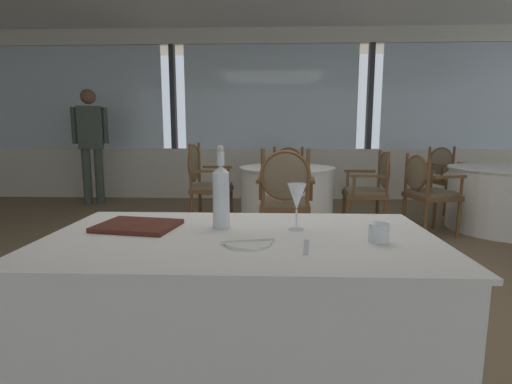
{
  "coord_description": "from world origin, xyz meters",
  "views": [
    {
      "loc": [
        -0.0,
        -2.86,
        1.15
      ],
      "look_at": [
        -0.06,
        -1.26,
        0.9
      ],
      "focal_mm": 27.01,
      "sensor_mm": 36.0,
      "label": 1
    }
  ],
  "objects_px": {
    "menu_book": "(138,226)",
    "dining_chair_0_0": "(373,184)",
    "dining_chair_0_2": "(204,178)",
    "diner_person_0": "(91,139)",
    "dining_chair_1_2": "(426,187)",
    "dining_chair_1_1": "(446,173)",
    "dining_chair_0_3": "(285,193)",
    "water_bottle": "(221,195)",
    "dining_chair_0_1": "(288,174)",
    "wine_glass": "(297,198)",
    "side_plate": "(249,242)",
    "water_tumbler": "(379,233)"
  },
  "relations": [
    {
      "from": "menu_book",
      "to": "dining_chair_0_0",
      "type": "relative_size",
      "value": 0.35
    },
    {
      "from": "side_plate",
      "to": "dining_chair_0_1",
      "type": "xyz_separation_m",
      "value": [
        0.34,
        4.09,
        -0.2
      ]
    },
    {
      "from": "diner_person_0",
      "to": "water_bottle",
      "type": "bearing_deg",
      "value": -170.34
    },
    {
      "from": "side_plate",
      "to": "dining_chair_0_1",
      "type": "relative_size",
      "value": 0.2
    },
    {
      "from": "dining_chair_0_0",
      "to": "dining_chair_1_1",
      "type": "xyz_separation_m",
      "value": [
        1.33,
        1.12,
        0.01
      ]
    },
    {
      "from": "water_bottle",
      "to": "dining_chair_0_1",
      "type": "distance_m",
      "value": 3.89
    },
    {
      "from": "wine_glass",
      "to": "dining_chair_1_1",
      "type": "distance_m",
      "value": 4.63
    },
    {
      "from": "wine_glass",
      "to": "water_tumbler",
      "type": "xyz_separation_m",
      "value": [
        0.3,
        -0.17,
        -0.1
      ]
    },
    {
      "from": "wine_glass",
      "to": "diner_person_0",
      "type": "distance_m",
      "value": 5.23
    },
    {
      "from": "dining_chair_0_3",
      "to": "dining_chair_1_2",
      "type": "relative_size",
      "value": 1.11
    },
    {
      "from": "menu_book",
      "to": "diner_person_0",
      "type": "relative_size",
      "value": 0.18
    },
    {
      "from": "dining_chair_0_1",
      "to": "diner_person_0",
      "type": "xyz_separation_m",
      "value": [
        -3.06,
        0.47,
        0.49
      ]
    },
    {
      "from": "water_bottle",
      "to": "dining_chair_1_1",
      "type": "bearing_deg",
      "value": 55.28
    },
    {
      "from": "water_bottle",
      "to": "dining_chair_1_2",
      "type": "height_order",
      "value": "water_bottle"
    },
    {
      "from": "water_bottle",
      "to": "dining_chair_1_1",
      "type": "xyz_separation_m",
      "value": [
        2.72,
        3.93,
        -0.33
      ]
    },
    {
      "from": "diner_person_0",
      "to": "dining_chair_1_2",
      "type": "bearing_deg",
      "value": -131.8
    },
    {
      "from": "wine_glass",
      "to": "dining_chair_0_3",
      "type": "height_order",
      "value": "dining_chair_0_3"
    },
    {
      "from": "side_plate",
      "to": "wine_glass",
      "type": "relative_size",
      "value": 0.91
    },
    {
      "from": "side_plate",
      "to": "dining_chair_1_2",
      "type": "height_order",
      "value": "dining_chair_1_2"
    },
    {
      "from": "dining_chair_0_0",
      "to": "dining_chair_0_2",
      "type": "height_order",
      "value": "dining_chair_0_2"
    },
    {
      "from": "side_plate",
      "to": "menu_book",
      "type": "height_order",
      "value": "menu_book"
    },
    {
      "from": "dining_chair_0_1",
      "to": "dining_chair_0_2",
      "type": "relative_size",
      "value": 0.92
    },
    {
      "from": "side_plate",
      "to": "wine_glass",
      "type": "height_order",
      "value": "wine_glass"
    },
    {
      "from": "water_bottle",
      "to": "dining_chair_0_0",
      "type": "distance_m",
      "value": 3.15
    },
    {
      "from": "menu_book",
      "to": "dining_chair_1_2",
      "type": "xyz_separation_m",
      "value": [
        2.3,
        2.65,
        -0.21
      ]
    },
    {
      "from": "wine_glass",
      "to": "dining_chair_1_2",
      "type": "height_order",
      "value": "wine_glass"
    },
    {
      "from": "wine_glass",
      "to": "diner_person_0",
      "type": "height_order",
      "value": "diner_person_0"
    },
    {
      "from": "dining_chair_0_2",
      "to": "dining_chair_0_1",
      "type": "bearing_deg",
      "value": 44.78
    },
    {
      "from": "side_plate",
      "to": "wine_glass",
      "type": "xyz_separation_m",
      "value": [
        0.19,
        0.21,
        0.14
      ]
    },
    {
      "from": "diner_person_0",
      "to": "dining_chair_0_1",
      "type": "bearing_deg",
      "value": -120.09
    },
    {
      "from": "dining_chair_1_1",
      "to": "dining_chair_1_2",
      "type": "relative_size",
      "value": 1.03
    },
    {
      "from": "menu_book",
      "to": "water_tumbler",
      "type": "bearing_deg",
      "value": -0.38
    },
    {
      "from": "water_tumbler",
      "to": "side_plate",
      "type": "bearing_deg",
      "value": -175.07
    },
    {
      "from": "water_bottle",
      "to": "water_tumbler",
      "type": "height_order",
      "value": "water_bottle"
    },
    {
      "from": "dining_chair_0_1",
      "to": "dining_chair_0_2",
      "type": "distance_m",
      "value": 1.4
    },
    {
      "from": "water_bottle",
      "to": "dining_chair_0_1",
      "type": "xyz_separation_m",
      "value": [
        0.47,
        3.85,
        -0.34
      ]
    },
    {
      "from": "side_plate",
      "to": "diner_person_0",
      "type": "xyz_separation_m",
      "value": [
        -2.72,
        4.56,
        0.29
      ]
    },
    {
      "from": "wine_glass",
      "to": "dining_chair_0_2",
      "type": "bearing_deg",
      "value": 107.05
    },
    {
      "from": "dining_chair_0_3",
      "to": "dining_chair_1_1",
      "type": "relative_size",
      "value": 1.08
    },
    {
      "from": "dining_chair_0_2",
      "to": "diner_person_0",
      "type": "height_order",
      "value": "diner_person_0"
    },
    {
      "from": "dining_chair_1_1",
      "to": "dining_chair_0_1",
      "type": "bearing_deg",
      "value": -101.56
    },
    {
      "from": "menu_book",
      "to": "dining_chair_0_0",
      "type": "xyz_separation_m",
      "value": [
        1.76,
        2.83,
        -0.2
      ]
    },
    {
      "from": "wine_glass",
      "to": "water_tumbler",
      "type": "bearing_deg",
      "value": -29.43
    },
    {
      "from": "wine_glass",
      "to": "menu_book",
      "type": "xyz_separation_m",
      "value": [
        -0.69,
        0.0,
        -0.13
      ]
    },
    {
      "from": "wine_glass",
      "to": "dining_chair_1_2",
      "type": "relative_size",
      "value": 0.22
    },
    {
      "from": "water_tumbler",
      "to": "dining_chair_0_0",
      "type": "bearing_deg",
      "value": 75.73
    },
    {
      "from": "wine_glass",
      "to": "menu_book",
      "type": "height_order",
      "value": "wine_glass"
    },
    {
      "from": "dining_chair_0_2",
      "to": "diner_person_0",
      "type": "relative_size",
      "value": 0.56
    },
    {
      "from": "dining_chair_0_0",
      "to": "dining_chair_0_2",
      "type": "relative_size",
      "value": 0.92
    },
    {
      "from": "water_bottle",
      "to": "dining_chair_0_1",
      "type": "height_order",
      "value": "water_bottle"
    }
  ]
}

